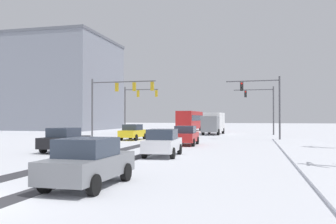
{
  "coord_description": "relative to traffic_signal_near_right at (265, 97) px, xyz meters",
  "views": [
    {
      "loc": [
        7.31,
        -8.0,
        2.29
      ],
      "look_at": [
        0.0,
        21.97,
        2.8
      ],
      "focal_mm": 38.02,
      "sensor_mm": 36.0,
      "label": 1
    }
  ],
  "objects": [
    {
      "name": "traffic_signal_near_right",
      "position": [
        0.0,
        0.0,
        0.0
      ],
      "size": [
        5.44,
        0.51,
        6.5
      ],
      "color": "#47474C",
      "rests_on": "ground"
    },
    {
      "name": "traffic_signal_far_left",
      "position": [
        -16.51,
        8.0,
        0.19
      ],
      "size": [
        4.68,
        0.55,
        6.5
      ],
      "color": "#47474C",
      "rests_on": "ground"
    },
    {
      "name": "car_grey_fifth",
      "position": [
        -6.38,
        -26.59,
        -3.57
      ],
      "size": [
        1.9,
        4.14,
        1.62
      ],
      "color": "slate",
      "rests_on": "ground"
    },
    {
      "name": "wheel_track_right_lane",
      "position": [
        -10.24,
        -13.78,
        -4.39
      ],
      "size": [
        1.08,
        34.53,
        0.01
      ],
      "primitive_type": "cube",
      "color": "#38383D",
      "rests_on": "ground"
    },
    {
      "name": "car_white_fourth",
      "position": [
        -6.32,
        -16.99,
        -3.57
      ],
      "size": [
        2.0,
        4.19,
        1.62
      ],
      "color": "silver",
      "rests_on": "ground"
    },
    {
      "name": "car_yellow_cab_lead",
      "position": [
        -13.31,
        -2.41,
        -3.57
      ],
      "size": [
        1.98,
        4.17,
        1.62
      ],
      "color": "yellow",
      "rests_on": "ground"
    },
    {
      "name": "office_building_far_left_block",
      "position": [
        -41.53,
        26.7,
        4.64
      ],
      "size": [
        25.18,
        19.61,
        18.04
      ],
      "color": "gray",
      "rests_on": "ground"
    },
    {
      "name": "box_truck_delivery",
      "position": [
        -6.55,
        11.9,
        -2.76
      ],
      "size": [
        2.57,
        7.5,
        3.02
      ],
      "color": "slate",
      "rests_on": "ground"
    },
    {
      "name": "traffic_signal_far_right",
      "position": [
        0.05,
        11.94,
        -0.01
      ],
      "size": [
        5.3,
        0.38,
        6.5
      ],
      "color": "#47474C",
      "rests_on": "ground"
    },
    {
      "name": "sidewalk_kerb_right",
      "position": [
        2.86,
        -15.35,
        -4.33
      ],
      "size": [
        4.0,
        34.53,
        0.12
      ],
      "primitive_type": "cube",
      "color": "white",
      "rests_on": "ground"
    },
    {
      "name": "wheel_track_left_lane",
      "position": [
        -7.65,
        -13.78,
        -4.39
      ],
      "size": [
        0.86,
        34.53,
        0.01
      ],
      "primitive_type": "cube",
      "color": "#38383D",
      "rests_on": "ground"
    },
    {
      "name": "bus_oncoming",
      "position": [
        -11.58,
        21.69,
        -2.4
      ],
      "size": [
        2.82,
        11.04,
        3.38
      ],
      "color": "#B21E1E",
      "rests_on": "ground"
    },
    {
      "name": "car_black_third",
      "position": [
        -13.44,
        -15.86,
        -3.57
      ],
      "size": [
        1.91,
        4.14,
        1.62
      ],
      "color": "black",
      "rests_on": "ground"
    },
    {
      "name": "traffic_signal_near_left",
      "position": [
        -15.17,
        -2.18,
        0.44
      ],
      "size": [
        7.29,
        0.54,
        6.5
      ],
      "color": "#47474C",
      "rests_on": "ground"
    },
    {
      "name": "car_red_second",
      "position": [
        -6.62,
        -8.19,
        -3.57
      ],
      "size": [
        1.92,
        4.15,
        1.62
      ],
      "color": "red",
      "rests_on": "ground"
    }
  ]
}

